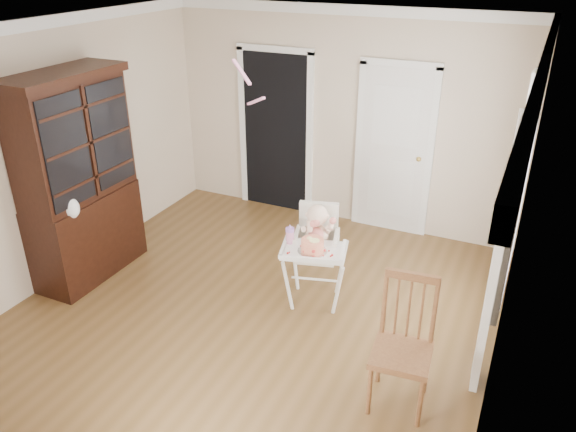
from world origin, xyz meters
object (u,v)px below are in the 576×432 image
at_px(sippy_cup, 290,235).
at_px(dining_chair, 403,349).
at_px(cake, 312,245).
at_px(high_chair, 316,245).
at_px(china_cabinet, 78,179).

distance_m(sippy_cup, dining_chair, 1.58).
xyz_separation_m(cake, dining_chair, (1.07, -0.74, -0.28)).
bearing_deg(cake, high_chair, 104.61).
height_order(china_cabinet, dining_chair, china_cabinet).
distance_m(cake, china_cabinet, 2.57).
relative_size(high_chair, cake, 3.81).
distance_m(china_cabinet, dining_chair, 3.69).
height_order(cake, dining_chair, dining_chair).
bearing_deg(china_cabinet, dining_chair, -7.85).
height_order(high_chair, cake, high_chair).
relative_size(china_cabinet, dining_chair, 2.03).
relative_size(sippy_cup, china_cabinet, 0.09).
xyz_separation_m(cake, sippy_cup, (-0.26, 0.06, 0.02)).
distance_m(high_chair, dining_chair, 1.52).
relative_size(cake, sippy_cup, 1.38).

